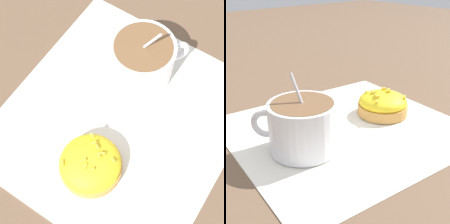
# 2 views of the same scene
# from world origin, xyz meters

# --- Properties ---
(ground_plane) EXTENTS (3.00, 3.00, 0.00)m
(ground_plane) POSITION_xyz_m (0.00, 0.00, 0.00)
(ground_plane) COLOR brown
(paper_napkin) EXTENTS (0.36, 0.34, 0.00)m
(paper_napkin) POSITION_xyz_m (0.00, 0.00, 0.00)
(paper_napkin) COLOR white
(paper_napkin) RESTS_ON ground_plane
(coffee_cup) EXTENTS (0.10, 0.10, 0.10)m
(coffee_cup) POSITION_xyz_m (0.08, 0.01, 0.04)
(coffee_cup) COLOR white
(coffee_cup) RESTS_ON paper_napkin
(frosted_pastry) EXTENTS (0.08, 0.08, 0.04)m
(frosted_pastry) POSITION_xyz_m (-0.08, 0.00, 0.02)
(frosted_pastry) COLOR #D19347
(frosted_pastry) RESTS_ON paper_napkin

